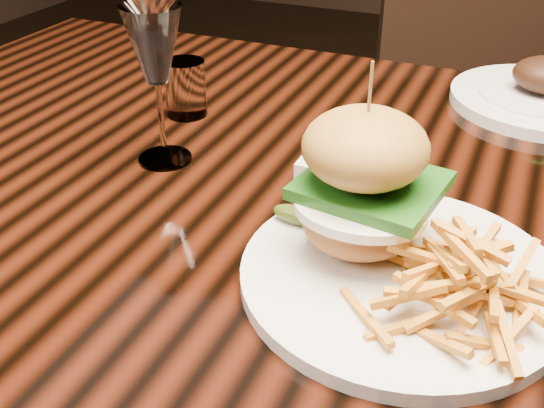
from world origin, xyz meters
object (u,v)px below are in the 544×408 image
at_px(dining_table, 363,235).
at_px(burger_plate, 400,233).
at_px(wine_glass, 155,50).
at_px(chair_far, 476,97).

bearing_deg(dining_table, burger_plate, -66.16).
height_order(dining_table, burger_plate, burger_plate).
xyz_separation_m(burger_plate, wine_glass, (-0.33, 0.13, 0.09)).
relative_size(dining_table, chair_far, 1.68).
relative_size(wine_glass, chair_far, 0.21).
height_order(burger_plate, wine_glass, burger_plate).
distance_m(burger_plate, wine_glass, 0.37).
bearing_deg(wine_glass, chair_far, 72.36).
bearing_deg(dining_table, chair_far, 87.64).
height_order(dining_table, wine_glass, wine_glass).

